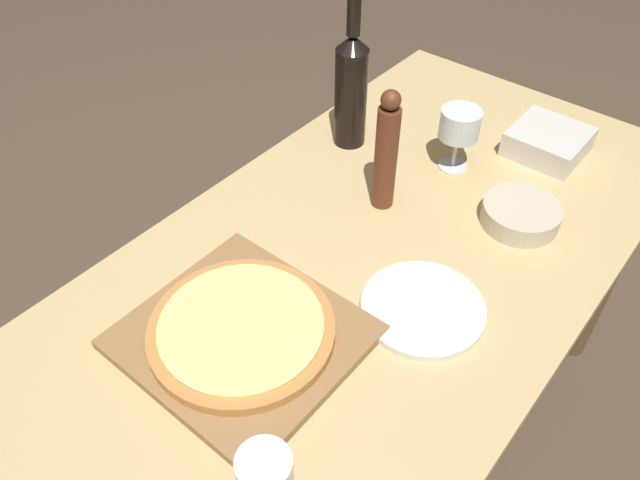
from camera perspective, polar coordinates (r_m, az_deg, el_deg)
dining_table at (r=1.13m, az=-0.35°, el=-8.90°), size 0.74×1.79×0.73m
cutting_board at (r=1.02m, az=-7.09°, el=-8.78°), size 0.35×0.32×0.02m
pizza at (r=1.00m, az=-7.19°, el=-8.07°), size 0.30×0.30×0.02m
wine_bottle at (r=1.36m, az=2.85°, el=13.74°), size 0.07×0.07×0.34m
pepper_mill at (r=1.19m, az=6.07°, el=7.93°), size 0.04×0.04×0.25m
wine_glass at (r=1.32m, az=12.65°, el=10.14°), size 0.08×0.08×0.14m
small_bowl at (r=1.26m, az=17.87°, el=2.24°), size 0.15×0.15×0.04m
drinking_tumbler at (r=0.84m, az=-4.99°, el=-21.05°), size 0.07×0.07×0.10m
dinner_plate at (r=1.06m, az=9.37°, el=-6.18°), size 0.21×0.21×0.01m
food_container at (r=1.46m, az=20.12°, el=8.43°), size 0.15×0.15×0.06m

